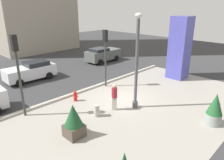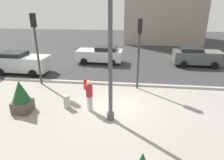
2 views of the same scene
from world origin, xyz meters
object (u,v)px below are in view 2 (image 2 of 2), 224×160
Objects in this scene: lamp_post at (110,64)px; traffic_light_far_side at (36,39)px; concrete_bollard at (67,102)px; car_curb_west at (100,54)px; fire_hydrant at (85,84)px; traffic_light_corner at (139,43)px; car_passing_lane at (21,62)px; pedestrian_on_sidewalk at (89,94)px; potted_plant_near_left at (21,96)px; car_curb_east at (196,56)px.

traffic_light_far_side is at bearing 143.55° from lamp_post.
concrete_bollard is 5.30m from traffic_light_far_side.
traffic_light_far_side is at bearing -119.03° from car_curb_west.
traffic_light_corner reaches higher than fire_hydrant.
car_passing_lane is at bearing -147.71° from car_curb_west.
traffic_light_far_side is 6.02m from pedestrian_on_sidewalk.
lamp_post is 1.32× the size of car_passing_lane.
fire_hydrant is at bearing -170.88° from traffic_light_corner.
car_passing_lane is 7.14m from car_curb_west.
traffic_light_corner reaches higher than concrete_bollard.
concrete_bollard is 0.15× the size of traffic_light_far_side.
lamp_post is at bearing -19.40° from concrete_bollard.
concrete_bollard is at bearing 18.60° from potted_plant_near_left.
car_curb_east is at bearing 1.12° from car_curb_west.
traffic_light_far_side reaches higher than car_passing_lane.
traffic_light_corner reaches higher than car_passing_lane.
traffic_light_corner is 0.94× the size of traffic_light_far_side.
car_curb_west is (6.03, 3.81, -0.08)m from car_passing_lane.
car_curb_east is (12.37, 6.17, -2.42)m from traffic_light_far_side.
fire_hydrant is 11.19m from car_curb_east.
potted_plant_near_left is 0.40× the size of car_passing_lane.
traffic_light_far_side is at bearing -179.71° from traffic_light_corner.
car_curb_west is at bearing 121.19° from traffic_light_corner.
car_curb_east is at bearing 36.79° from fire_hydrant.
concrete_bollard is 7.90m from car_passing_lane.
lamp_post is 3.39× the size of pedestrian_on_sidewalk.
concrete_bollard is at bearing -91.87° from car_curb_west.
potted_plant_near_left is at bearing -60.12° from car_passing_lane.
pedestrian_on_sidewalk is (-2.55, -3.45, -2.13)m from traffic_light_corner.
car_passing_lane is 9.04m from pedestrian_on_sidewalk.
traffic_light_far_side reaches higher than concrete_bollard.
concrete_bollard is 0.17× the size of car_curb_east.
traffic_light_corner is 8.50m from car_curb_east.
pedestrian_on_sidewalk is (-1.23, 0.73, -1.93)m from lamp_post.
fire_hydrant is at bearing 108.59° from pedestrian_on_sidewalk.
concrete_bollard is at bearing -98.18° from fire_hydrant.
traffic_light_corner is (6.10, 4.01, 2.20)m from potted_plant_near_left.
car_passing_lane is (-15.08, -3.99, 0.04)m from car_curb_east.
traffic_light_far_side is 7.28m from car_curb_west.
lamp_post reaches higher than car_curb_east.
pedestrian_on_sidewalk is at bearing -7.79° from concrete_bollard.
traffic_light_corner is (3.52, 0.56, 2.75)m from fire_hydrant.
potted_plant_near_left is at bearing -104.08° from car_curb_west.
lamp_post is 5.19m from potted_plant_near_left.
lamp_post is 4.94m from fire_hydrant.
car_curb_east is at bearing 56.77° from lamp_post.
pedestrian_on_sidewalk is at bearing -129.78° from car_curb_east.
car_curb_west is (2.50, 9.96, -0.08)m from potted_plant_near_left.
car_curb_west is at bearing 96.42° from pedestrian_on_sidewalk.
traffic_light_far_side is at bearing 101.73° from potted_plant_near_left.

